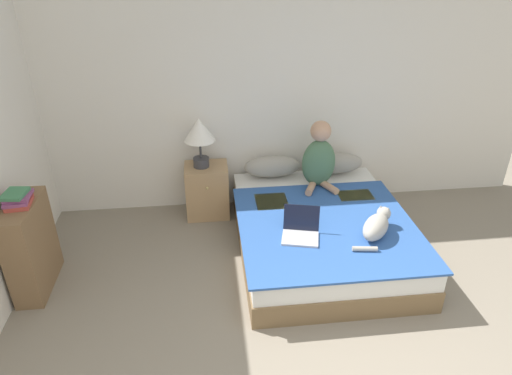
{
  "coord_description": "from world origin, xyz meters",
  "views": [
    {
      "loc": [
        -0.72,
        -1.31,
        2.62
      ],
      "look_at": [
        -0.31,
        2.16,
        0.75
      ],
      "focal_mm": 32.0,
      "sensor_mm": 36.0,
      "label": 1
    }
  ],
  "objects": [
    {
      "name": "wall_back",
      "position": [
        0.0,
        3.26,
        1.27
      ],
      "size": [
        5.71,
        0.05,
        2.55
      ],
      "color": "silver",
      "rests_on": "ground_plane"
    },
    {
      "name": "bed",
      "position": [
        0.31,
        2.21,
        0.2
      ],
      "size": [
        1.58,
        1.95,
        0.4
      ],
      "color": "brown",
      "rests_on": "ground_plane"
    },
    {
      "name": "pillow_near",
      "position": [
        -0.03,
        3.05,
        0.51
      ],
      "size": [
        0.61,
        0.24,
        0.23
      ],
      "color": "gray",
      "rests_on": "bed"
    },
    {
      "name": "pillow_far",
      "position": [
        0.66,
        3.05,
        0.51
      ],
      "size": [
        0.61,
        0.24,
        0.23
      ],
      "color": "gray",
      "rests_on": "bed"
    },
    {
      "name": "person_sitting",
      "position": [
        0.4,
        2.78,
        0.71
      ],
      "size": [
        0.35,
        0.35,
        0.7
      ],
      "color": "#476B4C",
      "rests_on": "bed"
    },
    {
      "name": "cat_tabby",
      "position": [
        0.69,
        1.82,
        0.5
      ],
      "size": [
        0.44,
        0.45,
        0.2
      ],
      "rotation": [
        0.0,
        0.0,
        0.91
      ],
      "color": "#A8A399",
      "rests_on": "bed"
    },
    {
      "name": "laptop_open",
      "position": [
        0.04,
        1.88,
        0.45
      ],
      "size": [
        0.37,
        0.35,
        0.24
      ],
      "rotation": [
        0.0,
        0.0,
        -0.25
      ],
      "color": "#B7B7BC",
      "rests_on": "bed"
    },
    {
      "name": "nightstand",
      "position": [
        -0.74,
        3.01,
        0.29
      ],
      "size": [
        0.45,
        0.38,
        0.58
      ],
      "color": "tan",
      "rests_on": "ground_plane"
    },
    {
      "name": "table_lamp",
      "position": [
        -0.78,
        3.01,
        0.95
      ],
      "size": [
        0.32,
        0.32,
        0.52
      ],
      "color": "#38383D",
      "rests_on": "nightstand"
    },
    {
      "name": "bookshelf",
      "position": [
        -2.21,
        1.99,
        0.4
      ],
      "size": [
        0.23,
        0.63,
        0.8
      ],
      "color": "brown",
      "rests_on": "ground_plane"
    },
    {
      "name": "book_stack_top",
      "position": [
        -2.21,
        1.98,
        0.86
      ],
      "size": [
        0.21,
        0.25,
        0.12
      ],
      "color": "#B24238",
      "rests_on": "bookshelf"
    }
  ]
}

